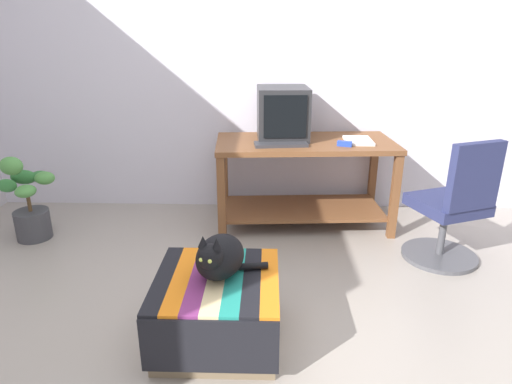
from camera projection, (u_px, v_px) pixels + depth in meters
The scene contains 12 objects.
ground_plane at pixel (242, 350), 2.25m from camera, with size 14.00×14.00×0.00m, color #9E9389.
back_wall at pixel (254, 60), 3.73m from camera, with size 8.00×0.10×2.60m, color silver.
desk at pixel (304, 168), 3.57m from camera, with size 1.44×0.76×0.71m.
tv_monitor at pixel (283, 114), 3.50m from camera, with size 0.42×0.45×0.41m.
keyboard at pixel (281, 144), 3.34m from camera, with size 0.40×0.15×0.02m, color #333338.
book at pixel (358, 141), 3.46m from camera, with size 0.21×0.28×0.02m, color white.
ottoman_with_blanket at pixel (217, 309), 2.28m from camera, with size 0.62×0.66×0.36m.
cat at pixel (219, 257), 2.19m from camera, with size 0.40×0.36×0.27m.
potted_plant at pixel (30, 205), 3.38m from camera, with size 0.45×0.39×0.68m.
office_chair at pixel (453, 210), 2.99m from camera, with size 0.54×0.54×0.89m.
stapler at pixel (345, 144), 3.32m from camera, with size 0.04×0.11×0.04m, color #2342B7.
pen at pixel (354, 138), 3.57m from camera, with size 0.01×0.01×0.14m, color #B7B7BC.
Camera 1 is at (0.13, -1.83, 1.53)m, focal length 30.96 mm.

